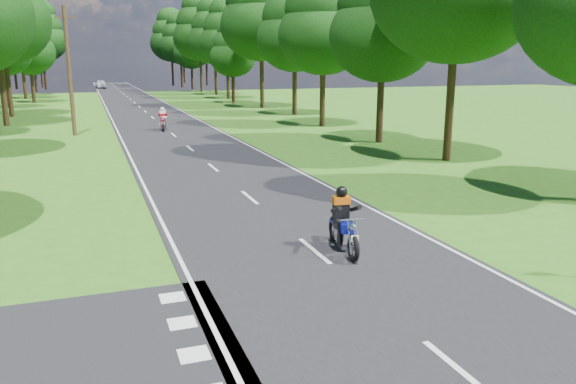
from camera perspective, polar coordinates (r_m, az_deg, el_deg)
name	(u,v)px	position (r m, az deg, el deg)	size (l,w,h in m)	color
ground	(349,280)	(12.55, 6.19, -8.86)	(160.00, 160.00, 0.00)	#315F15
main_road	(139,107)	(60.84, -14.87, 8.37)	(7.00, 140.00, 0.02)	black
road_markings	(140,108)	(58.97, -14.84, 8.24)	(7.40, 140.00, 0.01)	silver
treeline	(140,29)	(70.90, -14.83, 15.68)	(40.00, 115.35, 14.78)	black
telegraph_pole	(69,71)	(38.46, -21.33, 11.41)	(1.20, 0.26, 8.00)	#382616
rider_near_blue	(344,219)	(14.08, 5.67, -2.80)	(0.65, 1.95, 1.63)	#0D1493
rider_far_red	(163,119)	(39.61, -12.60, 7.28)	(0.63, 1.90, 1.58)	#9C140C
distant_car	(101,84)	(102.74, -18.49, 10.37)	(1.76, 4.37, 1.49)	silver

